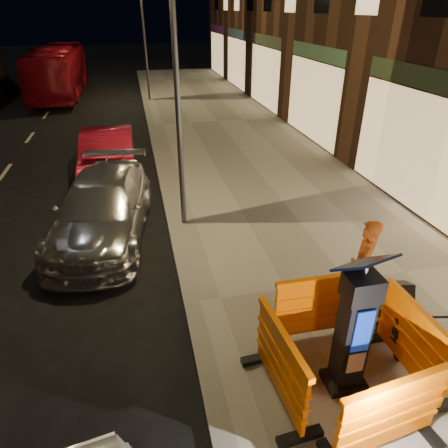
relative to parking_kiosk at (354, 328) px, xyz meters
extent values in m
plane|color=black|center=(-1.79, 2.17, -1.16)|extent=(120.00, 120.00, 0.00)
cube|color=gray|center=(1.21, 2.17, -1.09)|extent=(6.00, 60.00, 0.15)
cube|color=slate|center=(-1.79, 2.17, -1.09)|extent=(0.30, 60.00, 0.15)
cube|color=black|center=(0.00, 0.00, 0.00)|extent=(0.67, 0.67, 2.03)
cube|color=#F26400|center=(0.00, -0.95, -0.45)|extent=(1.52, 0.79, 1.13)
cube|color=#F26400|center=(0.00, 0.95, -0.45)|extent=(1.46, 0.61, 1.13)
cube|color=#F26400|center=(-0.95, 0.00, -0.45)|extent=(0.71, 1.50, 1.13)
cube|color=#F26400|center=(0.95, 0.00, -0.45)|extent=(0.62, 1.46, 1.13)
imported|color=silver|center=(-3.39, 5.24, -1.16)|extent=(2.56, 4.98, 1.38)
imported|color=maroon|center=(-3.38, 8.90, -1.16)|extent=(1.54, 4.40, 1.45)
imported|color=maroon|center=(-6.61, 23.43, -1.16)|extent=(2.36, 10.00, 2.78)
imported|color=#9C3F10|center=(0.97, 1.45, -0.17)|extent=(0.66, 0.73, 1.68)
cube|color=black|center=(1.17, 0.55, -0.54)|extent=(0.64, 0.84, 0.95)
cylinder|color=#3F3F44|center=(-1.54, 5.17, 1.99)|extent=(0.12, 0.12, 6.00)
cylinder|color=#3F3F44|center=(-1.54, 20.17, 1.99)|extent=(0.12, 0.12, 6.00)
camera|label=1|loc=(-2.44, -3.37, 3.59)|focal=32.00mm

